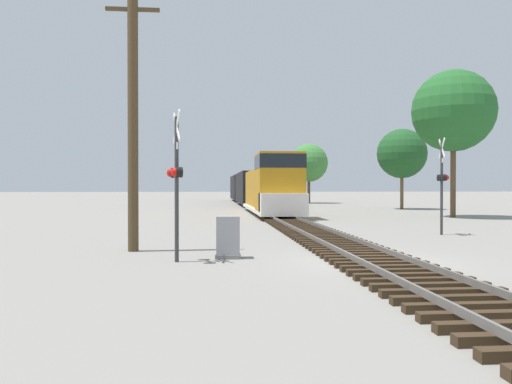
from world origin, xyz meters
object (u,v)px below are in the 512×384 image
(utility_pole, at_px, (133,119))
(tree_far_right, at_px, (453,111))
(relay_cabinet, at_px, (228,238))
(tree_mid_background, at_px, (402,154))
(crossing_signal_far, at_px, (442,180))
(crossing_signal_near, at_px, (176,177))
(freight_train, at_px, (252,188))
(tree_deep_background, at_px, (309,163))

(utility_pole, height_order, tree_far_right, tree_far_right)
(relay_cabinet, xyz_separation_m, tree_mid_background, (18.01, 31.82, 4.77))
(crossing_signal_far, xyz_separation_m, relay_cabinet, (-9.95, -6.51, -1.87))
(crossing_signal_near, bearing_deg, tree_mid_background, 134.20)
(relay_cabinet, bearing_deg, crossing_signal_near, -157.14)
(relay_cabinet, bearing_deg, crossing_signal_far, 33.18)
(freight_train, height_order, tree_deep_background, tree_deep_background)
(utility_pole, bearing_deg, tree_mid_background, 54.72)
(utility_pole, height_order, tree_deep_background, utility_pole)
(utility_pole, distance_m, tree_deep_background, 50.75)
(relay_cabinet, relative_size, tree_deep_background, 0.16)
(tree_far_right, xyz_separation_m, tree_mid_background, (1.34, 12.98, -2.16))
(crossing_signal_far, bearing_deg, tree_mid_background, -7.68)
(tree_far_right, relative_size, tree_deep_background, 1.33)
(freight_train, distance_m, utility_pole, 40.13)
(crossing_signal_near, relative_size, tree_far_right, 0.42)
(freight_train, height_order, relay_cabinet, freight_train)
(crossing_signal_near, distance_m, utility_pole, 3.63)
(freight_train, distance_m, tree_mid_background, 17.18)
(freight_train, distance_m, tree_deep_background, 12.66)
(crossing_signal_far, xyz_separation_m, tree_far_right, (6.72, 12.33, 5.07))
(crossing_signal_near, height_order, utility_pole, utility_pole)
(tree_far_right, bearing_deg, freight_train, 119.22)
(tree_deep_background, bearing_deg, tree_far_right, -82.35)
(relay_cabinet, bearing_deg, freight_train, 84.32)
(tree_mid_background, bearing_deg, freight_train, 145.69)
(tree_deep_background, bearing_deg, crossing_signal_far, -93.28)
(utility_pole, relative_size, tree_far_right, 0.84)
(tree_deep_background, bearing_deg, crossing_signal_near, -105.38)
(tree_far_right, relative_size, tree_mid_background, 1.34)
(relay_cabinet, relative_size, tree_mid_background, 0.16)
(freight_train, xyz_separation_m, tree_deep_background, (8.36, 8.90, 3.36))
(freight_train, distance_m, tree_far_right, 26.34)
(tree_mid_background, bearing_deg, tree_deep_background, 106.79)
(relay_cabinet, bearing_deg, tree_deep_background, 76.06)
(tree_far_right, distance_m, tree_deep_background, 31.73)
(freight_train, xyz_separation_m, relay_cabinet, (-4.11, -41.31, -1.36))
(crossing_signal_near, relative_size, tree_mid_background, 0.56)
(relay_cabinet, xyz_separation_m, tree_far_right, (16.67, 18.84, 6.94))
(crossing_signal_far, xyz_separation_m, tree_mid_background, (8.06, 25.31, 2.91))
(freight_train, bearing_deg, tree_far_right, -60.78)
(crossing_signal_far, bearing_deg, freight_train, 19.52)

